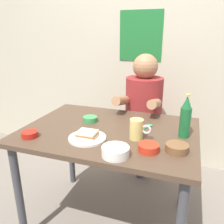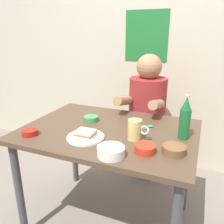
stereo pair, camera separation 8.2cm
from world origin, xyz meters
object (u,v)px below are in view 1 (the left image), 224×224
(dip_bowl_green, at_px, (90,119))
(beer_mug, at_px, (137,129))
(dining_table, at_px, (110,142))
(beer_bottle, at_px, (185,118))
(person_seated, at_px, (144,101))
(plate_orange, at_px, (87,138))
(sandwich, at_px, (87,134))
(stool, at_px, (142,144))

(dip_bowl_green, bearing_deg, beer_mug, -24.34)
(dining_table, distance_m, beer_bottle, 0.51)
(beer_mug, xyz_separation_m, beer_bottle, (0.26, 0.12, 0.06))
(person_seated, xyz_separation_m, plate_orange, (-0.17, -0.80, -0.02))
(plate_orange, xyz_separation_m, dip_bowl_green, (-0.10, 0.27, 0.01))
(sandwich, distance_m, beer_bottle, 0.58)
(person_seated, height_order, beer_bottle, person_seated)
(dining_table, height_order, stool, dining_table)
(beer_bottle, bearing_deg, plate_orange, -157.31)
(dining_table, distance_m, dip_bowl_green, 0.22)
(dining_table, height_order, person_seated, person_seated)
(dip_bowl_green, bearing_deg, plate_orange, -69.16)
(beer_mug, bearing_deg, beer_bottle, 25.21)
(dining_table, xyz_separation_m, stool, (0.09, 0.63, -0.30))
(sandwich, bearing_deg, dip_bowl_green, 110.84)
(stool, relative_size, beer_bottle, 1.72)
(stool, relative_size, dip_bowl_green, 4.50)
(dining_table, distance_m, sandwich, 0.23)
(dining_table, bearing_deg, dip_bowl_green, 154.13)
(sandwich, bearing_deg, stool, 78.42)
(plate_orange, distance_m, beer_mug, 0.29)
(person_seated, xyz_separation_m, beer_mug, (0.10, -0.70, 0.03))
(stool, relative_size, plate_orange, 2.05)
(dining_table, xyz_separation_m, person_seated, (0.09, 0.62, 0.12))
(sandwich, relative_size, dip_bowl_green, 1.10)
(plate_orange, height_order, beer_mug, beer_mug)
(plate_orange, xyz_separation_m, sandwich, (0.00, 0.00, 0.02))
(plate_orange, relative_size, sandwich, 2.00)
(stool, xyz_separation_m, dip_bowl_green, (-0.27, -0.55, 0.41))
(dining_table, xyz_separation_m, beer_mug, (0.20, -0.08, 0.15))
(dip_bowl_green, bearing_deg, stool, 63.81)
(person_seated, relative_size, sandwich, 6.54)
(sandwich, height_order, dip_bowl_green, sandwich)
(stool, xyz_separation_m, sandwich, (-0.17, -0.81, 0.42))
(stool, relative_size, sandwich, 4.09)
(sandwich, bearing_deg, beer_bottle, 22.69)
(dip_bowl_green, bearing_deg, dining_table, -25.87)
(stool, bearing_deg, dip_bowl_green, -116.19)
(stool, height_order, beer_bottle, beer_bottle)
(dining_table, xyz_separation_m, sandwich, (-0.07, -0.18, 0.13))
(beer_mug, bearing_deg, person_seated, 98.38)
(plate_orange, height_order, dip_bowl_green, dip_bowl_green)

